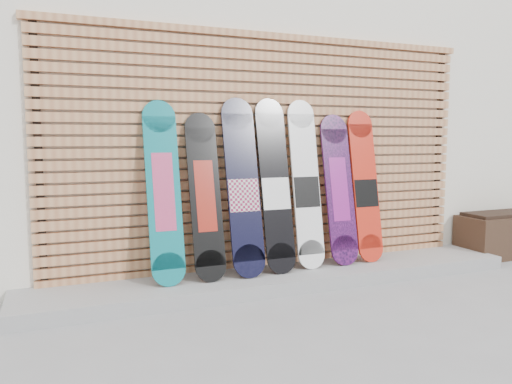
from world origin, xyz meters
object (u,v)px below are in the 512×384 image
(planter_box, at_px, (506,234))
(snowboard_2, at_px, (243,188))
(snowboard_6, at_px, (365,187))
(snowboard_4, at_px, (306,185))
(snowboard_1, at_px, (205,196))
(snowboard_5, at_px, (339,189))
(snowboard_0, at_px, (164,192))
(snowboard_3, at_px, (275,186))

(planter_box, xyz_separation_m, snowboard_2, (-3.18, 0.01, 0.65))
(planter_box, distance_m, snowboard_6, 1.97)
(snowboard_4, relative_size, snowboard_6, 1.06)
(snowboard_1, xyz_separation_m, snowboard_5, (1.35, 0.02, 0.00))
(snowboard_6, bearing_deg, snowboard_0, -179.33)
(snowboard_3, bearing_deg, snowboard_0, 179.71)
(planter_box, distance_m, snowboard_2, 3.25)
(snowboard_3, relative_size, snowboard_6, 1.06)
(planter_box, relative_size, snowboard_3, 0.71)
(snowboard_5, bearing_deg, snowboard_0, -179.40)
(snowboard_4, bearing_deg, snowboard_2, -176.90)
(planter_box, xyz_separation_m, snowboard_0, (-3.88, 0.03, 0.64))
(planter_box, relative_size, snowboard_1, 0.78)
(snowboard_1, height_order, snowboard_5, snowboard_5)
(snowboard_2, bearing_deg, snowboard_1, 178.46)
(planter_box, distance_m, snowboard_5, 2.26)
(snowboard_2, bearing_deg, snowboard_6, 1.70)
(snowboard_0, xyz_separation_m, snowboard_5, (1.71, 0.02, -0.05))
(planter_box, height_order, snowboard_0, snowboard_0)
(snowboard_1, xyz_separation_m, snowboard_2, (0.35, -0.01, 0.06))
(planter_box, bearing_deg, snowboard_0, 179.59)
(snowboard_1, bearing_deg, snowboard_2, -1.54)
(snowboard_1, bearing_deg, snowboard_3, 0.09)
(snowboard_0, bearing_deg, snowboard_4, 0.83)
(planter_box, xyz_separation_m, snowboard_3, (-2.86, 0.02, 0.65))
(planter_box, xyz_separation_m, snowboard_1, (-3.53, 0.02, 0.59))
(snowboard_4, relative_size, snowboard_5, 1.09)
(snowboard_3, bearing_deg, snowboard_1, -179.91)
(snowboard_2, xyz_separation_m, snowboard_6, (1.31, 0.04, -0.04))
(snowboard_1, height_order, snowboard_3, snowboard_3)
(snowboard_6, bearing_deg, snowboard_3, -178.35)
(snowboard_0, relative_size, snowboard_6, 1.03)
(snowboard_2, distance_m, snowboard_4, 0.65)
(snowboard_3, distance_m, snowboard_5, 0.69)
(snowboard_1, bearing_deg, planter_box, -0.35)
(snowboard_6, bearing_deg, snowboard_4, -179.65)
(planter_box, height_order, snowboard_2, snowboard_2)
(snowboard_2, bearing_deg, snowboard_0, 178.74)
(planter_box, relative_size, snowboard_6, 0.75)
(snowboard_1, xyz_separation_m, snowboard_6, (1.66, 0.03, 0.02))
(snowboard_1, distance_m, snowboard_2, 0.35)
(snowboard_0, relative_size, snowboard_5, 1.06)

